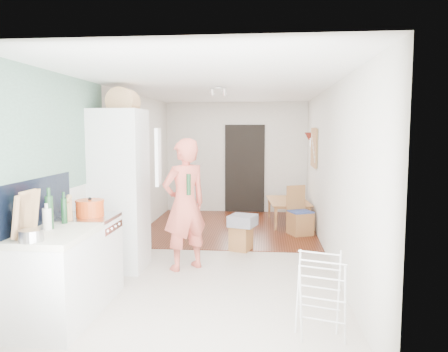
% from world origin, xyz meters
% --- Properties ---
extents(room_shell, '(3.20, 7.00, 2.50)m').
position_xyz_m(room_shell, '(0.00, 0.00, 1.25)').
color(room_shell, beige).
rests_on(room_shell, ground).
extents(floor, '(3.20, 7.00, 0.01)m').
position_xyz_m(floor, '(0.00, 0.00, 0.00)').
color(floor, beige).
rests_on(floor, ground).
extents(wood_floor_overlay, '(3.20, 3.30, 0.01)m').
position_xyz_m(wood_floor_overlay, '(0.00, 1.85, 0.01)').
color(wood_floor_overlay, maroon).
rests_on(wood_floor_overlay, room_shell).
extents(sage_wall_panel, '(0.02, 3.00, 1.30)m').
position_xyz_m(sage_wall_panel, '(-1.59, -2.00, 1.85)').
color(sage_wall_panel, gray).
rests_on(sage_wall_panel, room_shell).
extents(tile_splashback, '(0.02, 1.90, 0.50)m').
position_xyz_m(tile_splashback, '(-1.59, -2.55, 1.15)').
color(tile_splashback, black).
rests_on(tile_splashback, room_shell).
extents(doorway_recess, '(0.90, 0.04, 2.00)m').
position_xyz_m(doorway_recess, '(0.20, 3.48, 1.00)').
color(doorway_recess, black).
rests_on(doorway_recess, room_shell).
extents(base_cabinet, '(0.60, 0.90, 0.86)m').
position_xyz_m(base_cabinet, '(-1.30, -2.55, 0.43)').
color(base_cabinet, silver).
rests_on(base_cabinet, room_shell).
extents(worktop, '(0.62, 0.92, 0.06)m').
position_xyz_m(worktop, '(-1.30, -2.55, 0.89)').
color(worktop, silver).
rests_on(worktop, room_shell).
extents(range_cooker, '(0.60, 0.60, 0.88)m').
position_xyz_m(range_cooker, '(-1.30, -1.80, 0.44)').
color(range_cooker, silver).
rests_on(range_cooker, room_shell).
extents(cooker_top, '(0.60, 0.60, 0.04)m').
position_xyz_m(cooker_top, '(-1.30, -1.80, 0.90)').
color(cooker_top, '#B0B0B2').
rests_on(cooker_top, room_shell).
extents(fridge_housing, '(0.66, 0.66, 2.15)m').
position_xyz_m(fridge_housing, '(-1.27, -0.78, 1.07)').
color(fridge_housing, silver).
rests_on(fridge_housing, room_shell).
extents(fridge_door, '(0.14, 0.56, 0.70)m').
position_xyz_m(fridge_door, '(-0.66, -1.08, 1.55)').
color(fridge_door, silver).
rests_on(fridge_door, room_shell).
extents(fridge_interior, '(0.02, 0.52, 0.66)m').
position_xyz_m(fridge_interior, '(-0.96, -0.78, 1.55)').
color(fridge_interior, white).
rests_on(fridge_interior, room_shell).
extents(pinboard, '(0.03, 0.90, 0.70)m').
position_xyz_m(pinboard, '(1.58, 1.90, 1.55)').
color(pinboard, tan).
rests_on(pinboard, room_shell).
extents(pinboard_frame, '(0.00, 0.94, 0.74)m').
position_xyz_m(pinboard_frame, '(1.57, 1.90, 1.55)').
color(pinboard_frame, '#A46D3B').
rests_on(pinboard_frame, room_shell).
extents(wall_sconce, '(0.18, 0.18, 0.16)m').
position_xyz_m(wall_sconce, '(1.54, 2.55, 1.75)').
color(wall_sconce, maroon).
rests_on(wall_sconce, room_shell).
extents(person, '(0.91, 0.88, 2.09)m').
position_xyz_m(person, '(-0.40, -0.72, 1.05)').
color(person, '#DB604F').
rests_on(person, floor).
extents(dining_table, '(0.75, 1.22, 0.41)m').
position_xyz_m(dining_table, '(1.15, 2.28, 0.20)').
color(dining_table, '#A46D3B').
rests_on(dining_table, floor).
extents(dining_chair, '(0.49, 0.49, 0.88)m').
position_xyz_m(dining_chair, '(1.30, 1.37, 0.44)').
color(dining_chair, '#A46D3B').
rests_on(dining_chair, floor).
extents(stool, '(0.38, 0.38, 0.39)m').
position_xyz_m(stool, '(0.30, 0.27, 0.19)').
color(stool, '#A46D3B').
rests_on(stool, floor).
extents(grey_drape, '(0.48, 0.48, 0.17)m').
position_xyz_m(grey_drape, '(0.33, 0.26, 0.48)').
color(grey_drape, gray).
rests_on(grey_drape, stool).
extents(drying_rack, '(0.48, 0.46, 0.77)m').
position_xyz_m(drying_rack, '(1.18, -2.58, 0.38)').
color(drying_rack, silver).
rests_on(drying_rack, floor).
extents(bread_bin, '(0.45, 0.43, 0.21)m').
position_xyz_m(bread_bin, '(-1.22, -0.68, 2.25)').
color(bread_bin, tan).
rests_on(bread_bin, fridge_housing).
extents(red_casserole, '(0.38, 0.38, 0.19)m').
position_xyz_m(red_casserole, '(-1.27, -1.78, 1.01)').
color(red_casserole, '#CE4415').
rests_on(red_casserole, cooker_top).
extents(steel_pan, '(0.23, 0.23, 0.10)m').
position_xyz_m(steel_pan, '(-1.33, -2.91, 0.97)').
color(steel_pan, '#B0B0B2').
rests_on(steel_pan, worktop).
extents(held_bottle, '(0.06, 0.06, 0.27)m').
position_xyz_m(held_bottle, '(-0.31, -0.91, 1.18)').
color(held_bottle, '#183E20').
rests_on(held_bottle, person).
extents(bottle_a, '(0.09, 0.09, 0.33)m').
position_xyz_m(bottle_a, '(-1.40, -2.44, 1.08)').
color(bottle_a, '#183E20').
rests_on(bottle_a, worktop).
extents(bottle_b, '(0.06, 0.06, 0.26)m').
position_xyz_m(bottle_b, '(-1.38, -2.18, 1.05)').
color(bottle_b, '#183E20').
rests_on(bottle_b, worktop).
extents(bottle_c, '(0.10, 0.10, 0.21)m').
position_xyz_m(bottle_c, '(-1.41, -2.47, 1.02)').
color(bottle_c, silver).
rests_on(bottle_c, worktop).
extents(pepper_mill_front, '(0.07, 0.07, 0.20)m').
position_xyz_m(pepper_mill_front, '(-1.39, -2.07, 1.02)').
color(pepper_mill_front, tan).
rests_on(pepper_mill_front, worktop).
extents(pepper_mill_back, '(0.07, 0.07, 0.22)m').
position_xyz_m(pepper_mill_back, '(-1.40, -2.02, 1.03)').
color(pepper_mill_back, tan).
rests_on(pepper_mill_back, worktop).
extents(chopping_boards, '(0.07, 0.32, 0.43)m').
position_xyz_m(chopping_boards, '(-1.45, -2.77, 1.13)').
color(chopping_boards, tan).
rests_on(chopping_boards, worktop).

